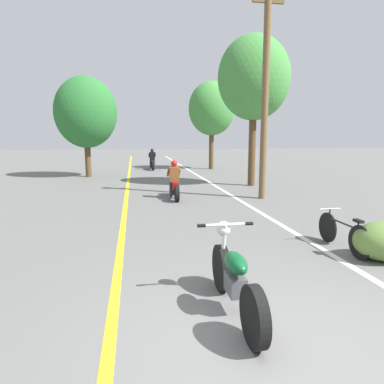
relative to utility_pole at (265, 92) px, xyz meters
name	(u,v)px	position (x,y,z in m)	size (l,w,h in m)	color
ground_plane	(272,346)	(-3.12, -8.43, -3.70)	(120.00, 120.00, 0.00)	#60605E
lane_stripe_center	(128,185)	(-4.82, 4.30, -3.70)	(0.14, 48.00, 0.01)	yellow
lane_stripe_edge	(211,183)	(-0.91, 4.30, -3.70)	(0.14, 48.00, 0.01)	white
utility_pole	(265,92)	(0.00, 0.00, 0.00)	(1.10, 0.24, 7.21)	brown
roadside_tree_right_near	(254,78)	(0.73, 3.23, 1.00)	(3.17, 2.85, 6.55)	#513A23
roadside_tree_right_far	(212,109)	(0.77, 11.60, 0.37)	(3.14, 2.83, 5.90)	#513A23
roadside_tree_left	(86,113)	(-7.02, 8.10, -0.20)	(3.33, 3.00, 5.43)	#513A23
roadside_bush	(384,241)	(-0.15, -6.32, -3.35)	(1.10, 0.88, 0.70)	#5B7A38
motorcycle_foreground	(234,278)	(-3.32, -7.65, -3.26)	(0.77, 2.03, 1.04)	black
motorcycle_rider_lead	(174,184)	(-3.10, 0.55, -3.18)	(0.50, 2.02, 1.37)	black
motorcycle_rider_far	(152,162)	(-3.28, 11.89, -3.17)	(0.50, 2.14, 1.41)	black
bicycle_parked	(343,233)	(-0.55, -5.70, -3.36)	(0.44, 1.67, 0.73)	black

